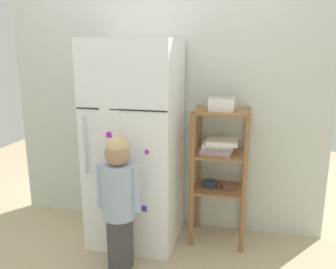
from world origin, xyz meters
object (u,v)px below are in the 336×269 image
(fruit_bin, at_px, (223,105))
(pantry_shelf_unit, at_px, (220,160))
(child_standing, at_px, (119,191))
(refrigerator, at_px, (135,144))

(fruit_bin, bearing_deg, pantry_shelf_unit, 141.27)
(child_standing, bearing_deg, fruit_bin, 40.77)
(child_standing, distance_m, fruit_bin, 0.98)
(refrigerator, xyz_separation_m, pantry_shelf_unit, (0.64, 0.12, -0.12))
(refrigerator, xyz_separation_m, fruit_bin, (0.65, 0.11, 0.31))
(child_standing, distance_m, pantry_shelf_unit, 0.83)
(child_standing, xyz_separation_m, pantry_shelf_unit, (0.62, 0.55, 0.09))
(refrigerator, bearing_deg, fruit_bin, 9.43)
(refrigerator, distance_m, child_standing, 0.48)
(child_standing, height_order, pantry_shelf_unit, pantry_shelf_unit)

